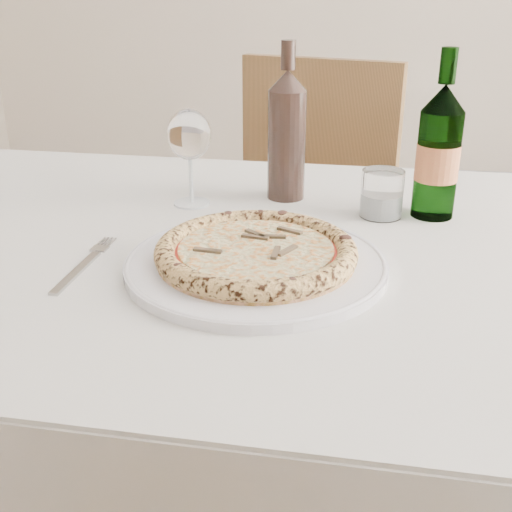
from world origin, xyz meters
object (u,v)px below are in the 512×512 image
object	(u,v)px
plate	(256,263)
wine_glass	(189,137)
chair_far	(301,209)
beer_bottle	(438,152)
pizza	(256,252)
dining_table	(266,288)
tumbler	(382,197)
wine_bottle	(287,134)

from	to	relation	value
plate	wine_glass	xyz separation A→B (m)	(-0.16, 0.26, 0.11)
plate	wine_glass	size ratio (longest dim) A/B	2.14
chair_far	plate	size ratio (longest dim) A/B	2.54
wine_glass	beer_bottle	xyz separation A→B (m)	(0.42, 0.01, -0.01)
pizza	dining_table	bearing A→B (deg)	90.00
chair_far	beer_bottle	bearing A→B (deg)	-66.47
pizza	tumbler	size ratio (longest dim) A/B	3.51
wine_glass	beer_bottle	bearing A→B (deg)	0.92
pizza	tumbler	bearing A→B (deg)	54.77
dining_table	wine_bottle	world-z (taller)	wine_bottle
plate	tumbler	world-z (taller)	tumbler
plate	tumbler	size ratio (longest dim) A/B	4.57
plate	wine_bottle	bearing A→B (deg)	89.35
wine_glass	beer_bottle	distance (m)	0.42
beer_bottle	wine_glass	bearing A→B (deg)	-179.08
wine_glass	wine_bottle	xyz separation A→B (m)	(0.16, 0.07, -0.00)
plate	wine_bottle	world-z (taller)	wine_bottle
chair_far	wine_glass	xyz separation A→B (m)	(-0.14, -0.64, 0.35)
chair_far	wine_bottle	xyz separation A→B (m)	(0.02, -0.58, 0.34)
pizza	beer_bottle	bearing A→B (deg)	45.32
dining_table	pizza	distance (m)	0.15
dining_table	wine_glass	distance (m)	0.30
beer_bottle	pizza	bearing A→B (deg)	-134.68
dining_table	plate	bearing A→B (deg)	-90.00
wine_glass	tumbler	size ratio (longest dim) A/B	2.13
wine_bottle	dining_table	bearing A→B (deg)	-90.94
plate	beer_bottle	bearing A→B (deg)	45.32
chair_far	pizza	world-z (taller)	chair_far
pizza	wine_bottle	world-z (taller)	wine_bottle
plate	beer_bottle	world-z (taller)	beer_bottle
tumbler	pizza	bearing A→B (deg)	-125.23
beer_bottle	wine_bottle	distance (m)	0.27
dining_table	pizza	size ratio (longest dim) A/B	5.69
chair_far	dining_table	bearing A→B (deg)	-88.96
dining_table	chair_far	xyz separation A→B (m)	(-0.01, 0.80, -0.14)
chair_far	pizza	bearing A→B (deg)	-89.07
dining_table	wine_glass	world-z (taller)	wine_glass
plate	pizza	world-z (taller)	pizza
dining_table	wine_bottle	size ratio (longest dim) A/B	5.75
dining_table	beer_bottle	bearing A→B (deg)	32.24
pizza	wine_bottle	xyz separation A→B (m)	(0.00, 0.33, 0.09)
pizza	chair_far	bearing A→B (deg)	90.93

